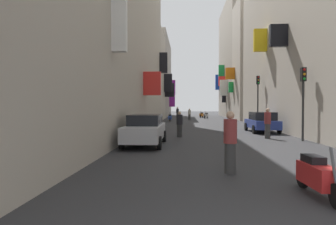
% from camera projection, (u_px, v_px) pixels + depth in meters
% --- Properties ---
extents(ground_plane, '(140.00, 140.00, 0.00)m').
position_uv_depth(ground_plane, '(203.00, 123.00, 32.29)').
color(ground_plane, '#2D2D30').
extents(building_left_mid_a, '(7.40, 8.45, 12.06)m').
position_uv_depth(building_left_mid_a, '(142.00, 77.00, 41.19)').
color(building_left_mid_a, '#B2A899').
rests_on(building_left_mid_a, ground).
extents(building_left_mid_b, '(7.05, 17.22, 13.97)m').
position_uv_depth(building_left_mid_b, '(152.00, 78.00, 53.98)').
color(building_left_mid_b, gray).
rests_on(building_left_mid_b, ground).
extents(building_right_mid_b, '(7.28, 6.54, 16.18)m').
position_uv_depth(building_right_mid_b, '(258.00, 61.00, 40.35)').
color(building_right_mid_b, '#B2A899').
rests_on(building_right_mid_b, ground).
extents(building_right_mid_c, '(7.28, 17.98, 20.03)m').
position_uv_depth(building_right_mid_c, '(241.00, 61.00, 52.53)').
color(building_right_mid_c, '#9E9384').
rests_on(building_right_mid_c, ground).
extents(parked_car_silver, '(1.85, 4.43, 1.50)m').
position_uv_depth(parked_car_silver, '(145.00, 129.00, 14.51)').
color(parked_car_silver, '#B7B7BC').
rests_on(parked_car_silver, ground).
extents(parked_car_blue, '(1.90, 4.06, 1.48)m').
position_uv_depth(parked_car_blue, '(262.00, 122.00, 21.59)').
color(parked_car_blue, navy).
rests_on(parked_car_blue, ground).
extents(scooter_blue, '(0.53, 1.92, 1.13)m').
position_uv_depth(scooter_blue, '(170.00, 118.00, 36.91)').
color(scooter_blue, '#2D4CAD').
rests_on(scooter_blue, ground).
extents(scooter_white, '(0.79, 1.68, 1.13)m').
position_uv_depth(scooter_white, '(206.00, 115.00, 45.47)').
color(scooter_white, silver).
rests_on(scooter_white, ground).
extents(scooter_red, '(0.50, 1.94, 1.13)m').
position_uv_depth(scooter_red, '(318.00, 175.00, 6.25)').
color(scooter_red, red).
rests_on(scooter_red, ground).
extents(scooter_orange, '(0.74, 1.75, 1.13)m').
position_uv_depth(scooter_orange, '(202.00, 115.00, 48.03)').
color(scooter_orange, orange).
rests_on(scooter_orange, ground).
extents(pedestrian_crossing, '(0.41, 0.41, 1.54)m').
position_uv_depth(pedestrian_crossing, '(189.00, 114.00, 40.30)').
color(pedestrian_crossing, '#363636').
rests_on(pedestrian_crossing, ground).
extents(pedestrian_near_left, '(0.48, 0.48, 1.75)m').
position_uv_depth(pedestrian_near_left, '(178.00, 113.00, 42.42)').
color(pedestrian_near_left, '#3C3C3C').
rests_on(pedestrian_near_left, ground).
extents(pedestrian_near_right, '(0.47, 0.47, 1.60)m').
position_uv_depth(pedestrian_near_right, '(180.00, 124.00, 18.16)').
color(pedestrian_near_right, '#2D2D2D').
rests_on(pedestrian_near_right, ground).
extents(pedestrian_mid_street, '(0.52, 0.52, 1.79)m').
position_uv_depth(pedestrian_mid_street, '(230.00, 142.00, 8.42)').
color(pedestrian_mid_street, '#383838').
rests_on(pedestrian_mid_street, ground).
extents(pedestrian_far_away, '(0.39, 0.39, 1.79)m').
position_uv_depth(pedestrian_far_away, '(268.00, 123.00, 17.41)').
color(pedestrian_far_away, '#3A3A3A').
rests_on(pedestrian_far_away, ground).
extents(traffic_light_near_corner, '(0.26, 0.34, 4.59)m').
position_uv_depth(traffic_light_near_corner, '(258.00, 93.00, 26.15)').
color(traffic_light_near_corner, '#2D2D2D').
rests_on(traffic_light_near_corner, ground).
extents(traffic_light_far_corner, '(0.26, 0.34, 4.02)m').
position_uv_depth(traffic_light_far_corner, '(303.00, 91.00, 16.10)').
color(traffic_light_far_corner, '#2D2D2D').
rests_on(traffic_light_far_corner, ground).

